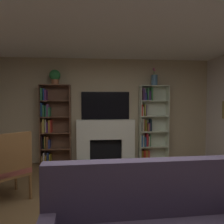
% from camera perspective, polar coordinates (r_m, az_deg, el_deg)
% --- Properties ---
extents(wall_back_accent, '(5.46, 0.06, 2.59)m').
position_cam_1_polar(wall_back_accent, '(5.58, -1.75, 0.38)').
color(wall_back_accent, tan).
rests_on(wall_back_accent, ground_plane).
extents(ceiling, '(5.46, 5.99, 0.06)m').
position_cam_1_polar(ceiling, '(2.84, 2.49, 25.37)').
color(ceiling, white).
rests_on(ceiling, wall_back_accent).
extents(fireplace, '(1.53, 0.53, 1.07)m').
position_cam_1_polar(fireplace, '(5.51, -1.63, -7.23)').
color(fireplace, white).
rests_on(fireplace, ground_plane).
extents(tv, '(1.20, 0.06, 0.69)m').
position_cam_1_polar(tv, '(5.52, -1.71, 1.66)').
color(tv, black).
rests_on(tv, fireplace).
extents(bookshelf_left, '(0.72, 0.29, 1.92)m').
position_cam_1_polar(bookshelf_left, '(5.54, -15.30, -3.45)').
color(bookshelf_left, brown).
rests_on(bookshelf_left, ground_plane).
extents(bookshelf_right, '(0.72, 0.26, 1.92)m').
position_cam_1_polar(bookshelf_right, '(5.67, 9.81, -3.10)').
color(bookshelf_right, silver).
rests_on(bookshelf_right, ground_plane).
extents(potted_plant, '(0.26, 0.26, 0.36)m').
position_cam_1_polar(potted_plant, '(5.49, -14.57, 8.95)').
color(potted_plant, '#AE6C48').
rests_on(potted_plant, bookshelf_left).
extents(vase_with_flowers, '(0.15, 0.15, 0.44)m').
position_cam_1_polar(vase_with_flowers, '(5.64, 10.92, 8.21)').
color(vase_with_flowers, teal).
rests_on(vase_with_flowers, bookshelf_right).
extents(armchair, '(0.85, 0.84, 1.06)m').
position_cam_1_polar(armchair, '(3.79, -25.71, -12.65)').
color(armchair, brown).
rests_on(armchair, ground_plane).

